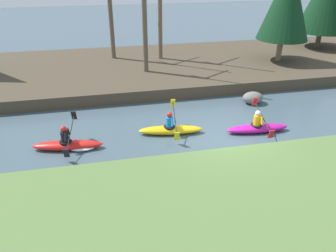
# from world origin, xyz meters

# --- Properties ---
(ground_plane) EXTENTS (90.00, 90.00, 0.00)m
(ground_plane) POSITION_xyz_m (0.00, 0.00, 0.00)
(ground_plane) COLOR #425660
(riverbank_near) EXTENTS (44.00, 7.96, 0.52)m
(riverbank_near) POSITION_xyz_m (0.00, -5.21, 0.26)
(riverbank_near) COLOR #56753D
(riverbank_near) RESTS_ON ground
(riverbank_far) EXTENTS (44.00, 9.69, 0.64)m
(riverbank_far) POSITION_xyz_m (0.00, 9.53, 0.32)
(riverbank_far) COLOR #473D2D
(riverbank_far) RESTS_ON ground
(conifer_tree_left) EXTENTS (3.22, 3.22, 6.04)m
(conifer_tree_left) POSITION_xyz_m (6.95, 8.42, 4.35)
(conifer_tree_left) COLOR #7A664C
(conifer_tree_left) RESTS_ON riverbank_far
(bare_tree_upstream) EXTENTS (3.96, 3.92, 7.23)m
(bare_tree_upstream) POSITION_xyz_m (-3.59, 11.33, 4.05)
(bare_tree_upstream) COLOR brown
(bare_tree_upstream) RESTS_ON riverbank_far
(bare_tree_mid_upstream) EXTENTS (3.41, 3.37, 6.17)m
(bare_tree_mid_upstream) POSITION_xyz_m (-1.90, 7.98, 3.55)
(bare_tree_mid_upstream) COLOR brown
(bare_tree_mid_upstream) RESTS_ON riverbank_far
(bare_tree_mid_downstream) EXTENTS (3.67, 3.63, 6.67)m
(bare_tree_mid_downstream) POSITION_xyz_m (-0.53, 10.58, 3.78)
(bare_tree_mid_downstream) COLOR brown
(bare_tree_mid_downstream) RESTS_ON riverbank_far
(kayaker_lead) EXTENTS (2.79, 2.07, 1.20)m
(kayaker_lead) POSITION_xyz_m (1.75, 0.53, 0.22)
(kayaker_lead) COLOR #C61999
(kayaker_lead) RESTS_ON ground
(kayaker_middle) EXTENTS (2.80, 2.07, 1.20)m
(kayaker_middle) POSITION_xyz_m (-1.91, 1.17, 0.22)
(kayaker_middle) COLOR yellow
(kayaker_middle) RESTS_ON ground
(kayaker_trailing) EXTENTS (2.80, 2.07, 1.20)m
(kayaker_trailing) POSITION_xyz_m (-6.04, 0.77, 0.20)
(kayaker_trailing) COLOR red
(kayaker_trailing) RESTS_ON ground
(boulder_midstream) EXTENTS (1.06, 0.83, 0.60)m
(boulder_midstream) POSITION_xyz_m (2.90, 3.48, 0.30)
(boulder_midstream) COLOR slate
(boulder_midstream) RESTS_ON ground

